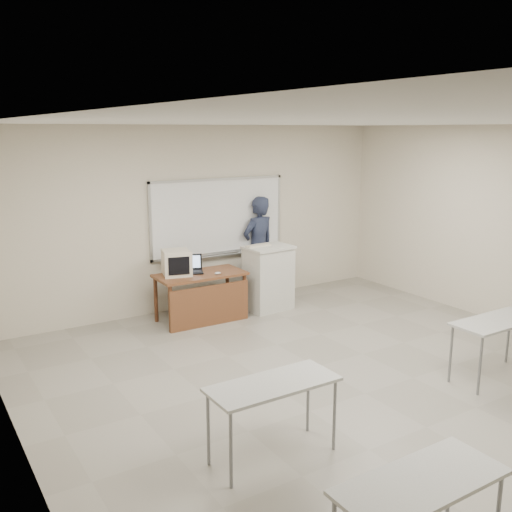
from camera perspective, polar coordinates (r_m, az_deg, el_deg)
floor at (r=6.75m, az=10.86°, el=-13.39°), size 7.00×8.00×0.01m
whiteboard at (r=9.60m, az=-3.76°, el=3.86°), size 2.48×0.10×1.31m
student_desks at (r=5.67m, az=20.67°, el=-11.73°), size 4.40×2.20×0.73m
instructor_desk at (r=8.81m, az=-5.25°, el=-3.25°), size 1.38×0.69×0.75m
podium at (r=9.40m, az=1.25°, el=-2.18°), size 0.76×0.55×1.07m
crt_monitor at (r=8.78m, az=-7.93°, el=-0.66°), size 0.42×0.47×0.40m
laptop at (r=8.93m, az=-6.64°, el=-1.25°), size 0.35×0.33×0.26m
mouse at (r=8.76m, az=-3.85°, el=-1.73°), size 0.11×0.08×0.04m
keyboard at (r=9.26m, az=0.21°, el=1.04°), size 0.43×0.16×0.02m
presenter at (r=10.01m, az=0.24°, el=0.86°), size 0.72×0.53×1.80m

